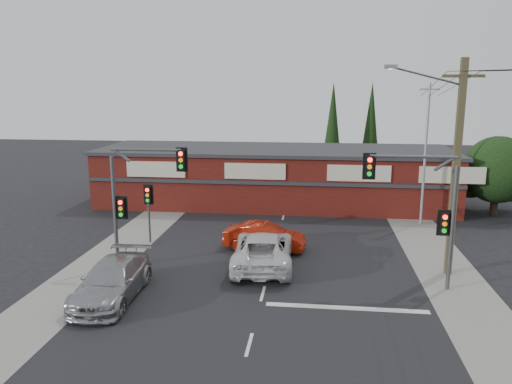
# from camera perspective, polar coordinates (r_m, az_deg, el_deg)

# --- Properties ---
(ground) EXTENTS (120.00, 120.00, 0.00)m
(ground) POSITION_cam_1_polar(r_m,az_deg,el_deg) (22.33, 0.92, -11.08)
(ground) COLOR black
(ground) RESTS_ON ground
(road_strip) EXTENTS (14.00, 70.00, 0.01)m
(road_strip) POSITION_cam_1_polar(r_m,az_deg,el_deg) (26.98, 2.04, -6.96)
(road_strip) COLOR black
(road_strip) RESTS_ON ground
(verge_left) EXTENTS (3.00, 70.00, 0.02)m
(verge_left) POSITION_cam_1_polar(r_m,az_deg,el_deg) (28.92, -15.08, -6.06)
(verge_left) COLOR gray
(verge_left) RESTS_ON ground
(verge_right) EXTENTS (3.00, 70.00, 0.02)m
(verge_right) POSITION_cam_1_polar(r_m,az_deg,el_deg) (27.64, 20.03, -7.22)
(verge_right) COLOR gray
(verge_right) RESTS_ON ground
(stop_line) EXTENTS (6.50, 0.35, 0.01)m
(stop_line) POSITION_cam_1_polar(r_m,az_deg,el_deg) (20.89, 10.31, -12.91)
(stop_line) COLOR silver
(stop_line) RESTS_ON ground
(white_suv) EXTENTS (3.18, 6.28, 1.70)m
(white_suv) POSITION_cam_1_polar(r_m,az_deg,el_deg) (24.85, 0.82, -6.56)
(white_suv) COLOR silver
(white_suv) RESTS_ON ground
(silver_suv) EXTENTS (2.39, 5.52, 1.58)m
(silver_suv) POSITION_cam_1_polar(r_m,az_deg,el_deg) (21.99, -16.12, -9.71)
(silver_suv) COLOR #999C9E
(silver_suv) RESTS_ON ground
(red_sedan) EXTENTS (4.59, 2.16, 1.45)m
(red_sedan) POSITION_cam_1_polar(r_m,az_deg,el_deg) (27.32, 0.99, -5.12)
(red_sedan) COLOR #9F1B09
(red_sedan) RESTS_ON ground
(lane_dashes) EXTENTS (0.12, 58.55, 0.01)m
(lane_dashes) POSITION_cam_1_polar(r_m,az_deg,el_deg) (32.20, 2.88, -3.82)
(lane_dashes) COLOR silver
(lane_dashes) RESTS_ON ground
(shop_building) EXTENTS (27.30, 8.40, 4.22)m
(shop_building) POSITION_cam_1_polar(r_m,az_deg,el_deg) (38.14, 2.12, 1.91)
(shop_building) COLOR #49120E
(shop_building) RESTS_ON ground
(tree_cluster) EXTENTS (5.90, 5.10, 5.50)m
(tree_cluster) POSITION_cam_1_polar(r_m,az_deg,el_deg) (38.47, 25.90, 1.97)
(tree_cluster) COLOR #2D2116
(tree_cluster) RESTS_ON ground
(conifer_near) EXTENTS (1.80, 1.80, 9.25)m
(conifer_near) POSITION_cam_1_polar(r_m,az_deg,el_deg) (44.60, 8.74, 7.55)
(conifer_near) COLOR #2D2116
(conifer_near) RESTS_ON ground
(conifer_far) EXTENTS (1.80, 1.80, 9.25)m
(conifer_far) POSITION_cam_1_polar(r_m,az_deg,el_deg) (46.82, 12.99, 7.59)
(conifer_far) COLOR #2D2116
(conifer_far) RESTS_ON ground
(traffic_mast_left) EXTENTS (3.77, 0.27, 5.97)m
(traffic_mast_left) POSITION_cam_1_polar(r_m,az_deg,el_deg) (24.50, -13.66, 0.29)
(traffic_mast_left) COLOR #47494C
(traffic_mast_left) RESTS_ON ground
(traffic_mast_right) EXTENTS (3.96, 0.27, 5.97)m
(traffic_mast_right) POSITION_cam_1_polar(r_m,az_deg,el_deg) (22.48, 18.91, -1.00)
(traffic_mast_right) COLOR #47494C
(traffic_mast_right) RESTS_ON ground
(pedestal_signal) EXTENTS (0.55, 0.27, 3.38)m
(pedestal_signal) POSITION_cam_1_polar(r_m,az_deg,el_deg) (28.76, -12.19, -1.07)
(pedestal_signal) COLOR #47494C
(pedestal_signal) RESTS_ON ground
(utility_pole) EXTENTS (4.38, 0.59, 10.00)m
(utility_pole) POSITION_cam_1_polar(r_m,az_deg,el_deg) (24.48, 21.64, 3.26)
(utility_pole) COLOR brown
(utility_pole) RESTS_ON ground
(steel_pole) EXTENTS (1.20, 0.16, 9.00)m
(steel_pole) POSITION_cam_1_polar(r_m,az_deg,el_deg) (33.42, 18.79, 4.34)
(steel_pole) COLOR gray
(steel_pole) RESTS_ON ground
(power_lines) EXTENTS (2.01, 29.00, 1.22)m
(power_lines) POSITION_cam_1_polar(r_m,az_deg,el_deg) (19.08, 26.94, 11.64)
(power_lines) COLOR black
(power_lines) RESTS_ON ground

